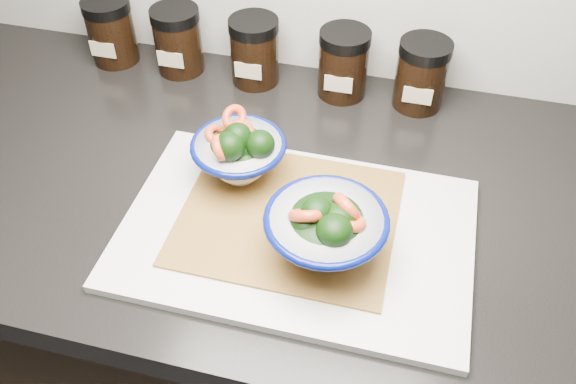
% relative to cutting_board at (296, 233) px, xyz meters
% --- Properties ---
extents(cabinet, '(3.43, 0.58, 0.86)m').
position_rel_cutting_board_xyz_m(cabinet, '(-0.17, 0.09, -0.48)').
color(cabinet, black).
rests_on(cabinet, ground).
extents(countertop, '(3.50, 0.60, 0.04)m').
position_rel_cutting_board_xyz_m(countertop, '(-0.17, 0.09, -0.03)').
color(countertop, black).
rests_on(countertop, cabinet).
extents(cutting_board, '(0.45, 0.30, 0.01)m').
position_rel_cutting_board_xyz_m(cutting_board, '(0.00, 0.00, 0.00)').
color(cutting_board, silver).
rests_on(cutting_board, countertop).
extents(bamboo_mat, '(0.28, 0.24, 0.00)m').
position_rel_cutting_board_xyz_m(bamboo_mat, '(-0.02, 0.02, 0.01)').
color(bamboo_mat, '#AA7D33').
rests_on(bamboo_mat, cutting_board).
extents(bowl_left, '(0.13, 0.13, 0.10)m').
position_rel_cutting_board_xyz_m(bowl_left, '(-0.10, 0.08, 0.05)').
color(bowl_left, white).
rests_on(bowl_left, bamboo_mat).
extents(bowl_right, '(0.15, 0.15, 0.10)m').
position_rel_cutting_board_xyz_m(bowl_right, '(0.04, -0.03, 0.06)').
color(bowl_right, white).
rests_on(bowl_right, bamboo_mat).
extents(spice_jar_a, '(0.08, 0.08, 0.11)m').
position_rel_cutting_board_xyz_m(spice_jar_a, '(-0.41, 0.33, 0.05)').
color(spice_jar_a, black).
rests_on(spice_jar_a, countertop).
extents(spice_jar_b, '(0.08, 0.08, 0.11)m').
position_rel_cutting_board_xyz_m(spice_jar_b, '(-0.29, 0.33, 0.05)').
color(spice_jar_b, black).
rests_on(spice_jar_b, countertop).
extents(spice_jar_c, '(0.08, 0.08, 0.11)m').
position_rel_cutting_board_xyz_m(spice_jar_c, '(-0.15, 0.33, 0.05)').
color(spice_jar_c, black).
rests_on(spice_jar_c, countertop).
extents(spice_jar_d, '(0.08, 0.08, 0.11)m').
position_rel_cutting_board_xyz_m(spice_jar_d, '(-0.00, 0.33, 0.05)').
color(spice_jar_d, black).
rests_on(spice_jar_d, countertop).
extents(spice_jar_e, '(0.08, 0.08, 0.11)m').
position_rel_cutting_board_xyz_m(spice_jar_e, '(0.12, 0.33, 0.05)').
color(spice_jar_e, black).
rests_on(spice_jar_e, countertop).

